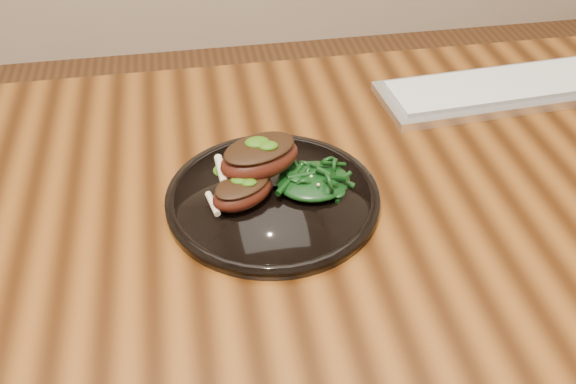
% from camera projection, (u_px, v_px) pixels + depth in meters
% --- Properties ---
extents(desk, '(1.60, 0.80, 0.75)m').
position_uv_depth(desk, '(271.00, 237.00, 0.97)').
color(desk, black).
rests_on(desk, ground).
extents(plate, '(0.30, 0.30, 0.02)m').
position_uv_depth(plate, '(273.00, 198.00, 0.90)').
color(plate, black).
rests_on(plate, desk).
extents(lamb_chop_front, '(0.11, 0.10, 0.04)m').
position_uv_depth(lamb_chop_front, '(242.00, 191.00, 0.86)').
color(lamb_chop_front, '#43160C').
rests_on(lamb_chop_front, plate).
extents(lamb_chop_back, '(0.14, 0.12, 0.05)m').
position_uv_depth(lamb_chop_back, '(259.00, 157.00, 0.88)').
color(lamb_chop_back, '#43160C').
rests_on(lamb_chop_back, plate).
extents(herb_smear, '(0.08, 0.05, 0.01)m').
position_uv_depth(herb_smear, '(240.00, 168.00, 0.93)').
color(herb_smear, '#1D4707').
rests_on(herb_smear, plate).
extents(greens_heap, '(0.10, 0.10, 0.04)m').
position_uv_depth(greens_heap, '(313.00, 177.00, 0.89)').
color(greens_heap, black).
rests_on(greens_heap, plate).
extents(keyboard, '(0.49, 0.18, 0.02)m').
position_uv_depth(keyboard, '(513.00, 88.00, 1.13)').
color(keyboard, silver).
rests_on(keyboard, desk).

